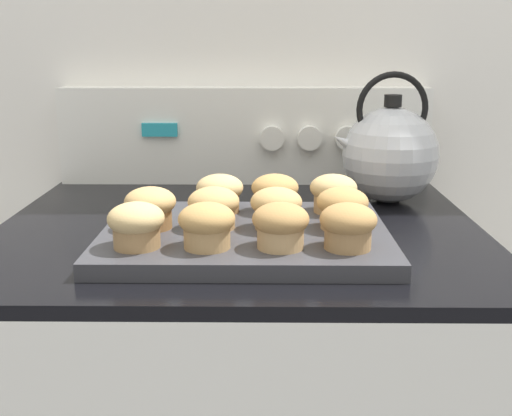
{
  "coord_description": "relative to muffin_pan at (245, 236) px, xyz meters",
  "views": [
    {
      "loc": [
        0.04,
        -0.6,
        1.18
      ],
      "look_at": [
        0.03,
        0.22,
        0.97
      ],
      "focal_mm": 45.0,
      "sensor_mm": 36.0,
      "label": 1
    }
  ],
  "objects": [
    {
      "name": "wall_back",
      "position": [
        -0.01,
        0.46,
        0.27
      ],
      "size": [
        8.0,
        0.05,
        2.4
      ],
      "color": "white",
      "rests_on": "ground_plane"
    },
    {
      "name": "control_panel",
      "position": [
        -0.01,
        0.4,
        0.08
      ],
      "size": [
        0.71,
        0.07,
        0.18
      ],
      "color": "white",
      "rests_on": "stove_range"
    },
    {
      "name": "muffin_pan",
      "position": [
        0.0,
        0.0,
        0.0
      ],
      "size": [
        0.39,
        0.3,
        0.02
      ],
      "color": "#38383D",
      "rests_on": "stove_range"
    },
    {
      "name": "muffin_r0_c0",
      "position": [
        -0.13,
        -0.09,
        0.04
      ],
      "size": [
        0.07,
        0.07,
        0.06
      ],
      "color": "#A37A4C",
      "rests_on": "muffin_pan"
    },
    {
      "name": "muffin_r0_c1",
      "position": [
        -0.05,
        -0.09,
        0.04
      ],
      "size": [
        0.07,
        0.07,
        0.06
      ],
      "color": "tan",
      "rests_on": "muffin_pan"
    },
    {
      "name": "muffin_r0_c2",
      "position": [
        0.05,
        -0.09,
        0.04
      ],
      "size": [
        0.07,
        0.07,
        0.06
      ],
      "color": "tan",
      "rests_on": "muffin_pan"
    },
    {
      "name": "muffin_r0_c3",
      "position": [
        0.13,
        -0.09,
        0.04
      ],
      "size": [
        0.07,
        0.07,
        0.06
      ],
      "color": "#A37A4C",
      "rests_on": "muffin_pan"
    },
    {
      "name": "muffin_r1_c0",
      "position": [
        -0.13,
        0.0,
        0.04
      ],
      "size": [
        0.07,
        0.07,
        0.06
      ],
      "color": "olive",
      "rests_on": "muffin_pan"
    },
    {
      "name": "muffin_r1_c1",
      "position": [
        -0.04,
        0.0,
        0.04
      ],
      "size": [
        0.07,
        0.07,
        0.06
      ],
      "color": "tan",
      "rests_on": "muffin_pan"
    },
    {
      "name": "muffin_r1_c2",
      "position": [
        0.04,
        -0.0,
        0.04
      ],
      "size": [
        0.07,
        0.07,
        0.06
      ],
      "color": "tan",
      "rests_on": "muffin_pan"
    },
    {
      "name": "muffin_r1_c3",
      "position": [
        0.13,
        0.0,
        0.04
      ],
      "size": [
        0.07,
        0.07,
        0.06
      ],
      "color": "tan",
      "rests_on": "muffin_pan"
    },
    {
      "name": "muffin_r2_c1",
      "position": [
        -0.04,
        0.09,
        0.04
      ],
      "size": [
        0.07,
        0.07,
        0.06
      ],
      "color": "olive",
      "rests_on": "muffin_pan"
    },
    {
      "name": "muffin_r2_c2",
      "position": [
        0.04,
        0.09,
        0.04
      ],
      "size": [
        0.07,
        0.07,
        0.06
      ],
      "color": "tan",
      "rests_on": "muffin_pan"
    },
    {
      "name": "muffin_r2_c3",
      "position": [
        0.13,
        0.09,
        0.04
      ],
      "size": [
        0.07,
        0.07,
        0.06
      ],
      "color": "tan",
      "rests_on": "muffin_pan"
    },
    {
      "name": "tea_kettle",
      "position": [
        0.24,
        0.24,
        0.07
      ],
      "size": [
        0.19,
        0.16,
        0.22
      ],
      "color": "silver",
      "rests_on": "stove_range"
    }
  ]
}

